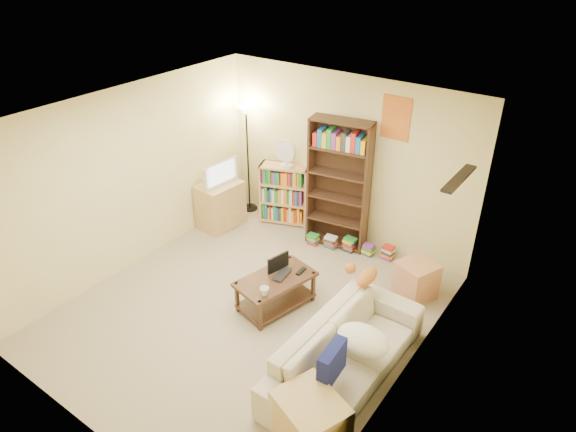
{
  "coord_description": "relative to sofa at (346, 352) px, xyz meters",
  "views": [
    {
      "loc": [
        3.32,
        -3.8,
        4.21
      ],
      "look_at": [
        0.08,
        0.71,
        1.05
      ],
      "focal_mm": 32.0,
      "sensor_mm": 36.0,
      "label": 1
    }
  ],
  "objects": [
    {
      "name": "laptop_screen",
      "position": [
        -1.34,
        0.62,
        0.25
      ],
      "size": [
        0.09,
        0.32,
        0.22
      ],
      "primitive_type": "cube",
      "rotation": [
        0.0,
        0.0,
        -0.24
      ],
      "color": "white",
      "rests_on": "laptop"
    },
    {
      "name": "end_cabinet",
      "position": [
        0.15,
        -0.9,
        -0.05
      ],
      "size": [
        0.77,
        0.71,
        0.52
      ],
      "primitive_type": "cube",
      "rotation": [
        0.0,
        0.0,
        -0.37
      ],
      "color": "#D7B869",
      "rests_on": "ground"
    },
    {
      "name": "short_bookshelf",
      "position": [
        -2.44,
        2.28,
        0.18
      ],
      "size": [
        0.83,
        0.55,
        0.99
      ],
      "rotation": [
        0.0,
        0.0,
        0.36
      ],
      "color": "tan",
      "rests_on": "ground"
    },
    {
      "name": "desk_fan",
      "position": [
        -2.39,
        2.23,
        0.91
      ],
      "size": [
        0.35,
        0.2,
        0.46
      ],
      "color": "white",
      "rests_on": "short_bookshelf"
    },
    {
      "name": "floor_lamp",
      "position": [
        -3.18,
        2.28,
        1.12
      ],
      "size": [
        0.3,
        0.3,
        1.79
      ],
      "color": "black",
      "rests_on": "ground"
    },
    {
      "name": "navy_pillow",
      "position": [
        0.09,
        -0.46,
        0.28
      ],
      "size": [
        0.15,
        0.42,
        0.37
      ],
      "primitive_type": "cube",
      "rotation": [
        0.0,
        0.0,
        1.65
      ],
      "color": "navy",
      "rests_on": "sofa"
    },
    {
      "name": "tv_remote",
      "position": [
        -1.1,
        0.77,
        0.13
      ],
      "size": [
        0.06,
        0.18,
        0.02
      ],
      "primitive_type": "cube",
      "rotation": [
        0.0,
        0.0,
        0.06
      ],
      "color": "black",
      "rests_on": "coffee_table"
    },
    {
      "name": "book_stacks",
      "position": [
        -1.13,
        2.13,
        -0.21
      ],
      "size": [
        1.27,
        0.43,
        0.22
      ],
      "color": "red",
      "rests_on": "ground"
    },
    {
      "name": "cream_blanket",
      "position": [
        0.15,
        0.05,
        0.22
      ],
      "size": [
        0.57,
        0.41,
        0.24
      ],
      "primitive_type": "ellipsoid",
      "color": "white",
      "rests_on": "sofa"
    },
    {
      "name": "side_table",
      "position": [
        0.06,
        1.7,
        -0.06
      ],
      "size": [
        0.57,
        0.57,
        0.5
      ],
      "primitive_type": "cube",
      "rotation": [
        0.0,
        0.0,
        -0.4
      ],
      "color": "tan",
      "rests_on": "ground"
    },
    {
      "name": "room",
      "position": [
        -1.5,
        0.23,
        1.31
      ],
      "size": [
        4.5,
        4.54,
        2.52
      ],
      "color": "tan",
      "rests_on": "ground"
    },
    {
      "name": "mug",
      "position": [
        -1.19,
        0.14,
        0.17
      ],
      "size": [
        0.21,
        0.21,
        0.1
      ],
      "primitive_type": "imported",
      "rotation": [
        0.0,
        0.0,
        -0.58
      ],
      "color": "white",
      "rests_on": "coffee_table"
    },
    {
      "name": "coffee_table",
      "position": [
        -1.28,
        0.48,
        -0.03
      ],
      "size": [
        0.75,
        1.07,
        0.43
      ],
      "rotation": [
        0.0,
        0.0,
        -0.24
      ],
      "color": "#47281B",
      "rests_on": "ground"
    },
    {
      "name": "tall_bookshelf",
      "position": [
        -1.42,
        2.18,
        0.72
      ],
      "size": [
        0.91,
        0.44,
        1.95
      ],
      "rotation": [
        0.0,
        0.0,
        0.17
      ],
      "color": "#452A1A",
      "rests_on": "ground"
    },
    {
      "name": "tv_stand",
      "position": [
        -3.2,
        1.59,
        0.05
      ],
      "size": [
        0.55,
        0.72,
        0.73
      ],
      "primitive_type": "cube",
      "rotation": [
        0.0,
        0.0,
        -0.1
      ],
      "color": "tan",
      "rests_on": "ground"
    },
    {
      "name": "laptop",
      "position": [
        -1.2,
        0.58,
        0.13
      ],
      "size": [
        0.37,
        0.29,
        0.02
      ],
      "primitive_type": "imported",
      "rotation": [
        0.0,
        0.0,
        1.71
      ],
      "color": "black",
      "rests_on": "coffee_table"
    },
    {
      "name": "tabby_cat",
      "position": [
        -0.26,
        0.82,
        0.39
      ],
      "size": [
        0.49,
        0.18,
        0.17
      ],
      "color": "#BF6928",
      "rests_on": "sofa"
    },
    {
      "name": "television",
      "position": [
        -3.2,
        1.59,
        0.61
      ],
      "size": [
        0.68,
        0.22,
        0.38
      ],
      "primitive_type": "imported",
      "rotation": [
        0.0,
        0.0,
        1.47
      ],
      "color": "black",
      "rests_on": "tv_stand"
    },
    {
      "name": "sofa",
      "position": [
        0.0,
        0.0,
        0.0
      ],
      "size": [
        2.15,
        0.91,
        0.62
      ],
      "primitive_type": "imported",
      "rotation": [
        0.0,
        0.0,
        1.55
      ],
      "color": "beige",
      "rests_on": "ground"
    }
  ]
}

